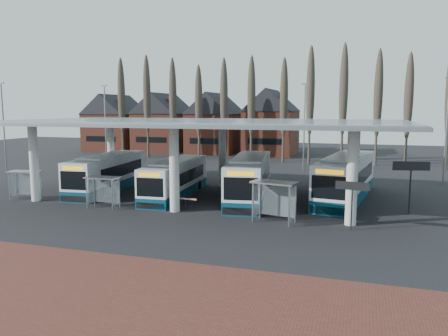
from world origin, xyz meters
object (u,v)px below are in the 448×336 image
(shelter_0, at_px, (26,179))
(bus_2, at_px, (250,179))
(bus_0, at_px, (109,173))
(bus_3, at_px, (346,178))
(shelter_1, at_px, (104,185))
(shelter_2, at_px, (275,193))
(bus_1, at_px, (176,179))

(shelter_0, bearing_deg, bus_2, 8.99)
(bus_0, distance_m, bus_3, 20.63)
(shelter_0, distance_m, shelter_1, 7.76)
(shelter_2, bearing_deg, bus_2, 127.32)
(bus_1, bearing_deg, shelter_1, -124.51)
(bus_2, bearing_deg, bus_1, 179.19)
(bus_3, xyz_separation_m, shelter_2, (-4.05, -9.02, 0.26))
(shelter_0, height_order, shelter_1, same)
(bus_2, distance_m, bus_3, 7.77)
(bus_1, height_order, shelter_2, bus_1)
(bus_1, xyz_separation_m, bus_2, (6.16, 0.86, 0.20))
(bus_2, height_order, shelter_2, bus_2)
(bus_1, distance_m, bus_3, 13.96)
(bus_0, xyz_separation_m, bus_1, (6.87, -0.68, -0.09))
(bus_0, relative_size, shelter_0, 4.43)
(bus_0, bearing_deg, bus_1, -11.33)
(bus_2, height_order, shelter_1, bus_2)
(bus_1, xyz_separation_m, shelter_1, (-3.27, -5.64, 0.25))
(bus_1, relative_size, bus_3, 0.85)
(bus_2, distance_m, shelter_1, 11.45)
(bus_0, bearing_deg, bus_2, -4.92)
(shelter_2, bearing_deg, bus_0, 168.78)
(bus_3, relative_size, shelter_1, 5.24)
(bus_0, relative_size, bus_3, 0.90)
(bus_3, distance_m, shelter_0, 25.86)
(bus_2, relative_size, shelter_1, 5.10)
(bus_1, height_order, bus_3, bus_3)
(bus_0, relative_size, bus_1, 1.06)
(shelter_0, bearing_deg, shelter_1, -15.02)
(bus_2, bearing_deg, shelter_1, -154.18)
(shelter_2, bearing_deg, shelter_1, -170.74)
(bus_1, bearing_deg, shelter_0, -160.39)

